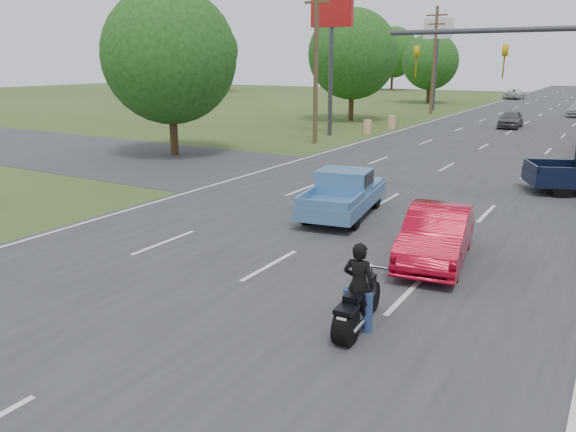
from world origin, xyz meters
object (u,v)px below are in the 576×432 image
Objects in this scene: distant_car_grey at (511,119)px; distant_car_white at (514,94)px; rider at (358,290)px; red_convertible at (437,235)px; blue_pickup at (344,192)px; motorcycle at (357,308)px.

distant_car_white is (-6.00, 36.53, 0.03)m from distant_car_grey.
rider reaches higher than distant_car_white.
red_convertible is 0.87× the size of blue_pickup.
rider is 74.50m from distant_car_white.
motorcycle is 37.57m from distant_car_grey.
rider is (-0.00, 0.05, 0.35)m from motorcycle.
distant_car_grey is (0.02, 29.82, -0.13)m from blue_pickup.
red_convertible reaches higher than distant_car_white.
distant_car_grey is 37.02m from distant_car_white.
distant_car_white is at bearing 85.96° from blue_pickup.
blue_pickup is (-3.87, 7.55, 0.30)m from motorcycle.
rider is 0.43× the size of distant_car_grey.
rider reaches higher than distant_car_grey.
blue_pickup is at bearing -66.78° from rider.
rider reaches higher than red_convertible.
red_convertible is 32.96m from distant_car_grey.
blue_pickup reaches higher than motorcycle.
blue_pickup is at bearing 113.08° from motorcycle.
distant_car_grey is (-3.85, 37.32, -0.18)m from rider.
motorcycle is at bearing -99.81° from red_convertible.
blue_pickup is 66.62m from distant_car_white.
blue_pickup is 0.99× the size of distant_car_white.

